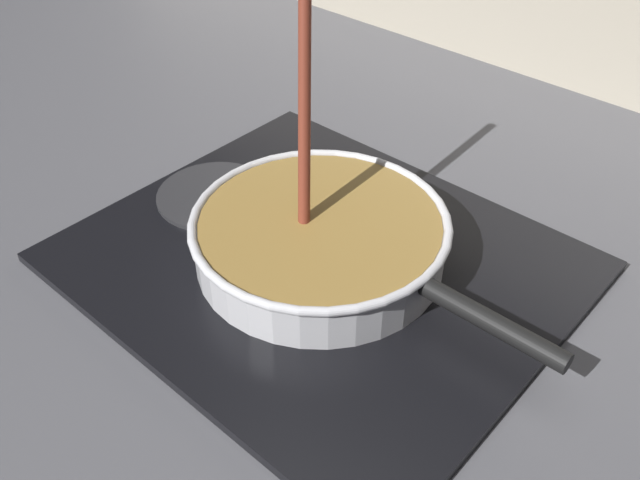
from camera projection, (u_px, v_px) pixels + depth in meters
name	position (u px, v px, depth m)	size (l,w,h in m)	color
ground	(198.00, 317.00, 0.80)	(2.40, 1.60, 0.04)	#4C4C51
hob_plate	(320.00, 262.00, 0.84)	(0.56, 0.48, 0.01)	black
burner_ring	(320.00, 255.00, 0.83)	(0.21, 0.21, 0.01)	#592D0C
spare_burner	(215.00, 195.00, 0.93)	(0.16, 0.16, 0.01)	#262628
cooking_pan	(321.00, 237.00, 0.81)	(0.46, 0.31, 0.32)	silver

